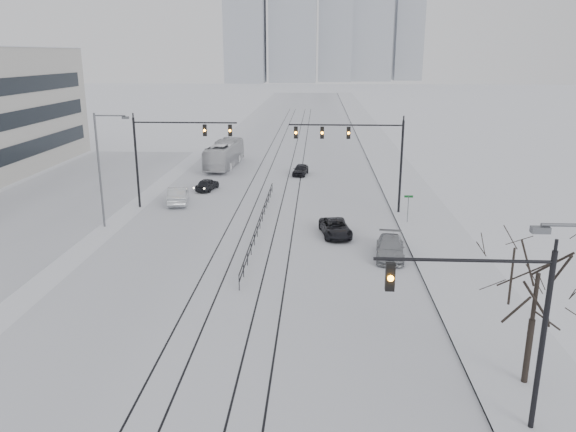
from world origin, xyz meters
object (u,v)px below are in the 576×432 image
object	(u,v)px
bare_tree	(537,285)
sedan_nb_front	(335,228)
sedan_nb_right	(390,248)
traffic_mast_near	(498,316)
sedan_nb_far	(300,170)
sedan_sb_inner	(207,184)
box_truck	(224,155)
sedan_sb_outer	(178,195)

from	to	relation	value
bare_tree	sedan_nb_front	bearing A→B (deg)	110.46
bare_tree	sedan_nb_right	xyz separation A→B (m)	(-3.75, 15.07, -3.83)
traffic_mast_near	sedan_nb_far	distance (m)	45.51
sedan_sb_inner	traffic_mast_near	bearing A→B (deg)	126.87
bare_tree	box_truck	xyz separation A→B (m)	(-20.04, 45.79, -2.96)
bare_tree	sedan_sb_inner	bearing A→B (deg)	120.49
bare_tree	sedan_nb_far	xyz separation A→B (m)	(-10.66, 41.58, -3.87)
traffic_mast_near	sedan_nb_right	world-z (taller)	traffic_mast_near
sedan_sb_inner	sedan_nb_front	size ratio (longest dim) A/B	0.81
sedan_sb_inner	sedan_nb_far	size ratio (longest dim) A/B	0.99
sedan_nb_front	box_truck	xyz separation A→B (m)	(-12.72, 26.18, 0.92)
sedan_nb_right	sedan_nb_far	world-z (taller)	sedan_nb_right
sedan_sb_outer	sedan_nb_far	size ratio (longest dim) A/B	1.31
sedan_nb_right	box_truck	size ratio (longest dim) A/B	0.42
sedan_sb_outer	sedan_nb_front	bearing A→B (deg)	138.64
box_truck	traffic_mast_near	bearing A→B (deg)	114.03
bare_tree	sedan_nb_far	world-z (taller)	bare_tree
bare_tree	sedan_nb_far	size ratio (longest dim) A/B	1.68
traffic_mast_near	bare_tree	xyz separation A→B (m)	(2.41, 3.00, -0.07)
box_truck	sedan_sb_inner	bearing A→B (deg)	95.15
bare_tree	sedan_nb_front	xyz separation A→B (m)	(-7.32, 19.61, -3.88)
sedan_nb_front	sedan_nb_right	size ratio (longest dim) A/B	0.96
sedan_sb_outer	box_truck	bearing A→B (deg)	-104.62
sedan_nb_right	box_truck	bearing A→B (deg)	124.31
sedan_nb_front	traffic_mast_near	bearing A→B (deg)	-86.48
traffic_mast_near	box_truck	xyz separation A→B (m)	(-17.63, 48.79, -3.03)
traffic_mast_near	bare_tree	world-z (taller)	traffic_mast_near
sedan_sb_inner	box_truck	world-z (taller)	box_truck
traffic_mast_near	sedan_sb_outer	world-z (taller)	traffic_mast_near
bare_tree	sedan_nb_right	distance (m)	15.99
traffic_mast_near	sedan_nb_front	bearing A→B (deg)	102.24
bare_tree	sedan_sb_inner	world-z (taller)	bare_tree
sedan_nb_far	bare_tree	bearing A→B (deg)	-67.06
sedan_sb_inner	box_truck	distance (m)	12.15
sedan_sb_inner	sedan_nb_right	distance (m)	24.60
bare_tree	sedan_sb_outer	world-z (taller)	bare_tree
bare_tree	box_truck	bearing A→B (deg)	113.64
sedan_nb_right	traffic_mast_near	bearing A→B (deg)	-79.38
sedan_nb_front	sedan_nb_right	distance (m)	5.78
sedan_sb_inner	bare_tree	bearing A→B (deg)	131.96
bare_tree	sedan_sb_inner	distance (m)	39.28
sedan_nb_front	box_truck	world-z (taller)	box_truck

